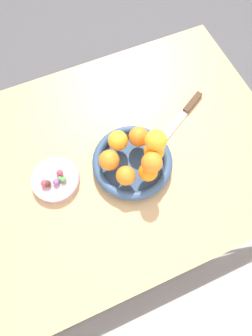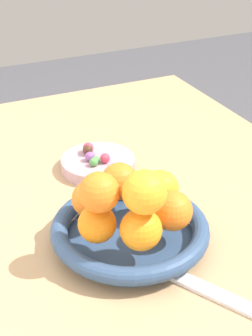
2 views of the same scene
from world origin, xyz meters
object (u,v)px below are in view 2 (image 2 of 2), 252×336
object	(u,v)px
orange_7	(145,192)
candy_ball_4	(103,159)
candy_ball_0	(94,162)
dining_table	(138,254)
orange_0	(97,224)
candy_ball_1	(88,148)
candy_ball_2	(96,160)
candy_ball_3	(88,150)
orange_5	(90,199)
candy_dish	(98,164)
orange_6	(99,192)
orange_2	(170,212)
orange_3	(160,189)
fruit_bowl	(130,231)
candy_ball_5	(90,157)
orange_4	(120,182)
orange_1	(141,230)

from	to	relation	value
orange_7	candy_ball_4	xyz separation A→B (m)	(0.27, -0.05, -0.10)
candy_ball_0	orange_7	bearing A→B (deg)	172.84
dining_table	orange_0	distance (m)	0.21
candy_ball_1	candy_ball_2	distance (m)	0.04
candy_ball_0	candy_ball_3	bearing A→B (deg)	-7.01
orange_7	candy_ball_1	world-z (taller)	orange_7
dining_table	candy_ball_3	distance (m)	0.22
orange_5	candy_ball_1	size ratio (longest dim) A/B	2.69
candy_dish	orange_6	bearing A→B (deg)	158.58
orange_2	candy_ball_1	world-z (taller)	orange_2
orange_0	candy_ball_3	xyz separation A→B (m)	(0.27, -0.09, -0.04)
candy_ball_2	candy_ball_4	xyz separation A→B (m)	(-0.01, -0.01, 0.00)
candy_ball_3	dining_table	bearing A→B (deg)	-174.51
orange_0	orange_3	xyz separation A→B (m)	(0.04, -0.12, 0.00)
orange_0	candy_ball_2	bearing A→B (deg)	-21.56
orange_0	orange_3	world-z (taller)	orange_3
fruit_bowl	orange_5	size ratio (longest dim) A/B	4.34
orange_0	orange_2	distance (m)	0.11
candy_dish	candy_ball_3	bearing A→B (deg)	26.85
candy_ball_5	orange_2	bearing A→B (deg)	-175.88
orange_2	candy_ball_1	xyz separation A→B (m)	(0.30, 0.01, -0.04)
fruit_bowl	dining_table	bearing A→B (deg)	-36.08
candy_ball_1	orange_4	bearing A→B (deg)	173.76
orange_2	orange_4	xyz separation A→B (m)	(0.10, 0.03, 0.00)
orange_6	candy_ball_4	xyz separation A→B (m)	(0.23, -0.10, -0.09)
candy_dish	orange_4	bearing A→B (deg)	170.05
orange_2	candy_ball_0	world-z (taller)	orange_2
orange_2	orange_3	bearing A→B (deg)	-14.53
orange_5	orange_3	bearing A→B (deg)	-101.29
orange_5	candy_ball_2	xyz separation A→B (m)	(0.17, -0.08, -0.04)
candy_dish	candy_ball_5	distance (m)	0.03
candy_dish	candy_ball_3	distance (m)	0.03
candy_dish	candy_ball_2	size ratio (longest dim) A/B	9.87
dining_table	orange_6	distance (m)	0.25
orange_1	orange_5	bearing A→B (deg)	18.63
candy_ball_3	orange_6	bearing A→B (deg)	162.29
fruit_bowl	orange_4	size ratio (longest dim) A/B	4.04
candy_ball_2	orange_2	bearing A→B (deg)	-177.23
orange_3	orange_0	bearing A→B (deg)	108.42
fruit_bowl	candy_ball_1	bearing A→B (deg)	-7.58
candy_ball_3	candy_ball_2	bearing A→B (deg)	-177.18
dining_table	orange_6	world-z (taller)	orange_6
fruit_bowl	orange_0	bearing A→B (deg)	108.42
candy_ball_0	orange_5	bearing A→B (deg)	156.49
orange_5	orange_6	distance (m)	0.09
candy_ball_4	fruit_bowl	bearing A→B (deg)	167.91
candy_ball_1	dining_table	bearing A→B (deg)	-175.84
orange_2	candy_ball_4	bearing A→B (deg)	-0.01
candy_ball_3	orange_2	bearing A→B (deg)	-177.23
fruit_bowl	orange_7	distance (m)	0.12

